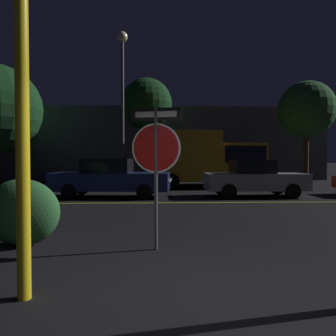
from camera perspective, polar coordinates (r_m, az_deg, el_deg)
The scene contains 12 objects.
ground_plane at distance 3.96m, azimuth 4.30°, elevation -21.70°, with size 260.00×260.00×0.00m, color black.
road_center_stripe at distance 11.77m, azimuth -0.23°, elevation -6.07°, with size 40.56×0.12×0.01m, color gold.
stop_sign at distance 5.62m, azimuth -2.11°, elevation 3.29°, with size 0.87×0.23×2.44m.
yellow_pole_left at distance 3.97m, azimuth -23.99°, elevation 3.30°, with size 0.15×0.15×3.39m, color yellow.
hedge_bush_1 at distance 6.51m, azimuth -24.10°, elevation -7.06°, with size 1.36×0.75×1.21m, color #2D6633.
passing_car_2 at distance 13.70m, azimuth -10.00°, elevation -1.78°, with size 4.98×2.19×1.58m.
passing_car_3 at distance 14.08m, azimuth 14.77°, elevation -1.79°, with size 4.18×1.89×1.54m.
delivery_truck at distance 18.17m, azimuth 6.34°, elevation 1.77°, with size 6.46×2.72×3.08m.
street_lamp at distance 17.69m, azimuth -7.93°, elevation 14.97°, with size 0.55×0.55×8.15m.
tree_0 at distance 23.18m, azimuth -3.76°, elevation 11.00°, with size 3.55×3.55×7.18m.
tree_2 at distance 22.89m, azimuth 22.99°, elevation 9.35°, with size 3.56×3.56×6.52m.
building_backdrop at distance 26.32m, azimuth -7.93°, elevation 4.07°, with size 30.88×4.46×5.46m, color #4C4C56.
Camera 1 is at (-0.42, -3.62, 1.56)m, focal length 35.00 mm.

